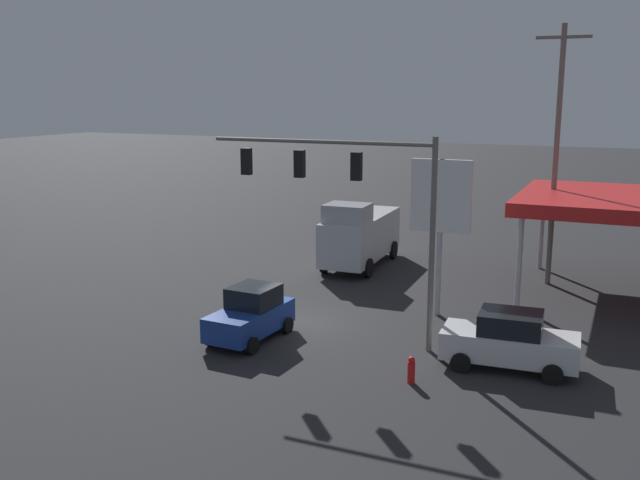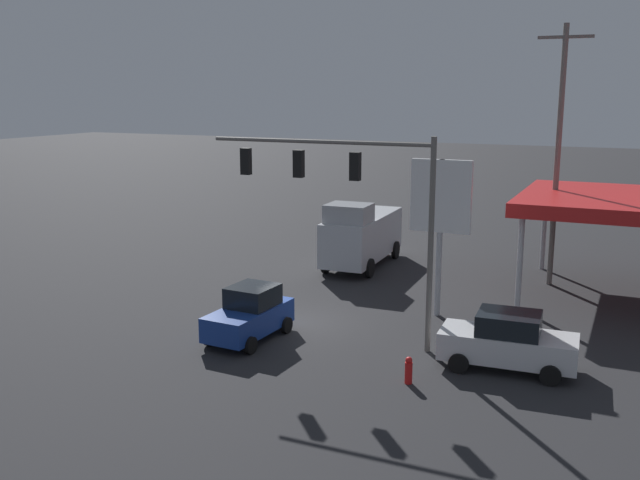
% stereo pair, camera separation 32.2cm
% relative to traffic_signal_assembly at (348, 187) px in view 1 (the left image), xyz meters
% --- Properties ---
extents(ground_plane, '(200.00, 200.00, 0.00)m').
position_rel_traffic_signal_assembly_xyz_m(ground_plane, '(2.40, -0.95, -5.66)').
color(ground_plane, '#262628').
extents(traffic_signal_assembly, '(8.62, 0.43, 7.54)m').
position_rel_traffic_signal_assembly_xyz_m(traffic_signal_assembly, '(0.00, 0.00, 0.00)').
color(traffic_signal_assembly, slate).
rests_on(traffic_signal_assembly, ground).
extents(utility_pole, '(2.40, 0.26, 11.97)m').
position_rel_traffic_signal_assembly_xyz_m(utility_pole, '(-5.90, -11.05, 0.62)').
color(utility_pole, slate).
rests_on(utility_pole, ground).
extents(price_sign, '(2.44, 0.27, 6.38)m').
position_rel_traffic_signal_assembly_xyz_m(price_sign, '(-2.32, -4.18, -1.02)').
color(price_sign, '#B7B7BC').
rests_on(price_sign, ground).
extents(sedan_waiting, '(4.50, 2.28, 1.93)m').
position_rel_traffic_signal_assembly_xyz_m(sedan_waiting, '(-5.98, 0.51, -4.71)').
color(sedan_waiting, silver).
rests_on(sedan_waiting, ground).
extents(hatchback_crossing, '(2.13, 3.89, 1.97)m').
position_rel_traffic_signal_assembly_xyz_m(hatchback_crossing, '(3.23, 1.48, -4.71)').
color(hatchback_crossing, navy).
rests_on(hatchback_crossing, ground).
extents(delivery_truck, '(2.75, 6.88, 3.58)m').
position_rel_traffic_signal_assembly_xyz_m(delivery_truck, '(3.55, -10.62, -3.96)').
color(delivery_truck, silver).
rests_on(delivery_truck, ground).
extents(fire_hydrant, '(0.24, 0.24, 0.88)m').
position_rel_traffic_signal_assembly_xyz_m(fire_hydrant, '(-3.39, 3.03, -5.22)').
color(fire_hydrant, red).
rests_on(fire_hydrant, ground).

